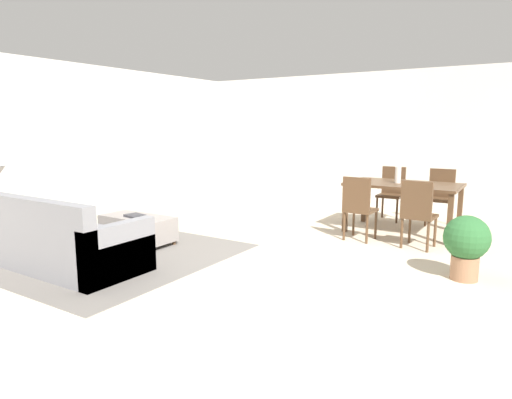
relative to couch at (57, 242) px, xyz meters
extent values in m
plane|color=beige|center=(2.17, 1.14, -0.29)|extent=(10.80, 10.80, 0.00)
cube|color=silver|center=(2.17, 6.14, 1.06)|extent=(9.00, 0.12, 2.70)
cube|color=silver|center=(-2.33, 1.64, 1.06)|extent=(0.12, 11.00, 2.70)
cube|color=slate|center=(0.00, 0.64, -0.28)|extent=(3.00, 2.80, 0.01)
cube|color=gray|center=(0.00, 0.05, -0.08)|extent=(2.14, 0.93, 0.42)
cube|color=gray|center=(0.00, -0.33, 0.35)|extent=(2.14, 0.16, 0.44)
cube|color=gray|center=(-1.00, 0.05, 0.02)|extent=(0.14, 0.93, 0.62)
cube|color=gray|center=(1.00, 0.05, 0.02)|extent=(0.14, 0.93, 0.62)
cube|color=gray|center=(-0.42, -0.07, 0.31)|extent=(0.36, 0.13, 0.36)
cube|color=gray|center=(0.42, -0.07, 0.31)|extent=(0.35, 0.11, 0.36)
cube|color=gray|center=(0.01, 1.23, -0.06)|extent=(1.07, 0.50, 0.32)
cylinder|color=#513823|center=(-0.48, 1.43, -0.26)|extent=(0.05, 0.05, 0.06)
cylinder|color=#513823|center=(0.49, 1.43, -0.26)|extent=(0.05, 0.05, 0.06)
cylinder|color=#513823|center=(-0.48, 1.03, -0.26)|extent=(0.05, 0.05, 0.06)
cylinder|color=#513823|center=(0.49, 1.03, -0.26)|extent=(0.05, 0.05, 0.06)
cylinder|color=olive|center=(-1.54, 0.25, -0.01)|extent=(0.04, 0.04, 0.55)
cylinder|color=olive|center=(-1.20, 0.25, -0.01)|extent=(0.04, 0.04, 0.55)
cube|color=#513823|center=(2.94, 3.87, 0.45)|extent=(1.62, 0.99, 0.04)
cube|color=#513823|center=(2.19, 4.30, 0.07)|extent=(0.07, 0.07, 0.72)
cube|color=#513823|center=(3.69, 4.30, 0.07)|extent=(0.07, 0.07, 0.72)
cube|color=#513823|center=(2.19, 3.43, 0.07)|extent=(0.07, 0.07, 0.72)
cube|color=#513823|center=(3.69, 3.43, 0.07)|extent=(0.07, 0.07, 0.72)
cube|color=#513823|center=(2.55, 3.09, 0.14)|extent=(0.42, 0.42, 0.04)
cube|color=#513823|center=(2.55, 2.91, 0.40)|extent=(0.40, 0.06, 0.47)
cylinder|color=#513823|center=(2.39, 3.27, -0.08)|extent=(0.04, 0.04, 0.41)
cylinder|color=#513823|center=(2.73, 3.25, -0.08)|extent=(0.04, 0.04, 0.41)
cylinder|color=#513823|center=(2.38, 2.93, -0.08)|extent=(0.04, 0.04, 0.41)
cylinder|color=#513823|center=(2.72, 2.91, -0.08)|extent=(0.04, 0.04, 0.41)
cube|color=#513823|center=(3.37, 3.10, 0.14)|extent=(0.43, 0.43, 0.04)
cube|color=#513823|center=(3.35, 2.92, 0.40)|extent=(0.40, 0.07, 0.47)
cylinder|color=#513823|center=(3.21, 3.28, -0.08)|extent=(0.04, 0.04, 0.41)
cylinder|color=#513823|center=(3.55, 3.25, -0.08)|extent=(0.04, 0.04, 0.41)
cylinder|color=#513823|center=(3.18, 2.94, -0.08)|extent=(0.04, 0.04, 0.41)
cylinder|color=#513823|center=(3.52, 2.92, -0.08)|extent=(0.04, 0.04, 0.41)
cube|color=#513823|center=(2.54, 4.64, 0.14)|extent=(0.40, 0.40, 0.04)
cube|color=#513823|center=(2.53, 4.82, 0.40)|extent=(0.40, 0.04, 0.47)
cylinder|color=#513823|center=(2.71, 4.47, -0.08)|extent=(0.04, 0.04, 0.41)
cylinder|color=#513823|center=(2.37, 4.46, -0.08)|extent=(0.04, 0.04, 0.41)
cylinder|color=#513823|center=(2.70, 4.81, -0.08)|extent=(0.04, 0.04, 0.41)
cylinder|color=#513823|center=(2.36, 4.80, -0.08)|extent=(0.04, 0.04, 0.41)
cube|color=#513823|center=(3.33, 4.66, 0.14)|extent=(0.41, 0.41, 0.04)
cube|color=#513823|center=(3.32, 4.84, 0.40)|extent=(0.40, 0.05, 0.47)
cylinder|color=#513823|center=(3.51, 4.50, -0.08)|extent=(0.04, 0.04, 0.41)
cylinder|color=#513823|center=(3.17, 4.49, -0.08)|extent=(0.04, 0.04, 0.41)
cylinder|color=#513823|center=(3.49, 4.84, -0.08)|extent=(0.04, 0.04, 0.41)
cylinder|color=#513823|center=(3.15, 4.83, -0.08)|extent=(0.04, 0.04, 0.41)
cylinder|color=silver|center=(2.86, 3.84, 0.60)|extent=(0.09, 0.09, 0.25)
cube|color=#333338|center=(0.02, 1.18, 0.11)|extent=(0.29, 0.24, 0.03)
cylinder|color=#996B4C|center=(4.08, 2.04, -0.16)|extent=(0.28, 0.28, 0.26)
sphere|color=#2D6633|center=(4.08, 2.04, 0.17)|extent=(0.47, 0.47, 0.47)
camera|label=1|loc=(4.66, -3.00, 1.34)|focal=31.33mm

